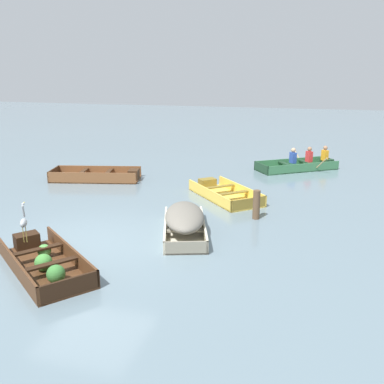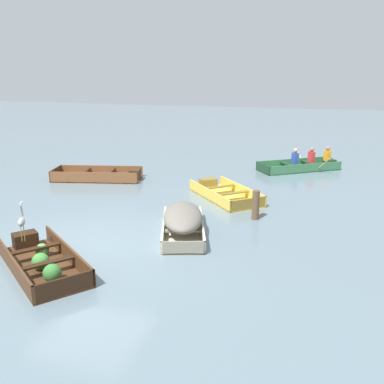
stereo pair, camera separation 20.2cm
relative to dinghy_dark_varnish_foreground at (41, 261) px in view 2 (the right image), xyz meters
name	(u,v)px [view 2 (the right image)]	position (x,y,z in m)	size (l,w,h in m)	color
ground_plane	(88,243)	(0.23, 1.43, -0.15)	(80.00, 80.00, 0.00)	slate
dinghy_dark_varnish_foreground	(41,261)	(0.00, 0.00, 0.00)	(2.99, 2.68, 0.40)	#4C2D19
skiff_yellow_near_moored	(223,193)	(2.43, 6.16, -0.03)	(2.80, 2.92, 0.35)	#E5BC47
skiff_wooden_brown_mid_moored	(102,176)	(-2.46, 7.05, -0.01)	(3.43, 1.92, 0.41)	brown
skiff_cream_far_moored	(183,219)	(2.21, 2.68, 0.24)	(1.77, 2.75, 0.70)	beige
rowboat_green_with_crew	(304,165)	(4.70, 11.02, 0.06)	(3.36, 2.87, 0.92)	#387047
heron_on_dinghy	(21,221)	(-0.63, 0.30, 0.71)	(0.28, 0.44, 0.84)	olive
mooring_post	(256,205)	(3.77, 4.31, 0.26)	(0.20, 0.20, 0.81)	brown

